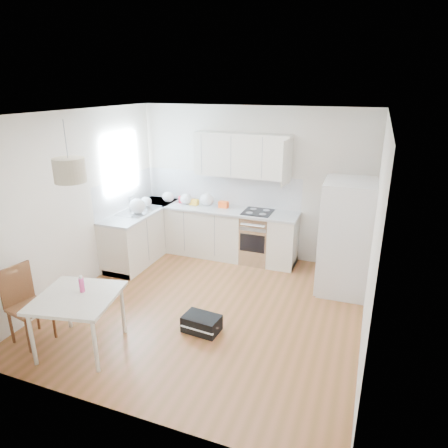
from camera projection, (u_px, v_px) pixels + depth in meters
name	position (u px, v px, depth m)	size (l,w,h in m)	color
floor	(208.00, 307.00, 5.75)	(4.20, 4.20, 0.00)	brown
ceiling	(205.00, 113.00, 4.85)	(4.20, 4.20, 0.00)	white
wall_back	(252.00, 184.00, 7.15)	(4.20, 4.20, 0.00)	silver
wall_left	(78.00, 203.00, 6.00)	(4.20, 4.20, 0.00)	silver
wall_right	(374.00, 239.00, 4.60)	(4.20, 4.20, 0.00)	silver
window_glassblock	(121.00, 163.00, 6.88)	(0.02, 1.00, 1.00)	#BFE0F9
cabinets_back	(216.00, 232.00, 7.39)	(3.00, 0.60, 0.88)	silver
cabinets_left	(142.00, 235.00, 7.26)	(0.60, 1.80, 0.88)	silver
counter_back	(215.00, 209.00, 7.24)	(3.02, 0.64, 0.04)	#B2B5B7
counter_left	(140.00, 211.00, 7.11)	(0.64, 1.82, 0.04)	#B2B5B7
backsplash_back	(221.00, 188.00, 7.39)	(3.00, 0.01, 0.58)	white
backsplash_left	(125.00, 193.00, 7.10)	(0.01, 1.80, 0.58)	white
upper_cabinets	(242.00, 155.00, 6.89)	(1.70, 0.32, 0.75)	silver
range_oven	(257.00, 238.00, 7.12)	(0.50, 0.61, 0.88)	#BABDBF
sink	(139.00, 211.00, 7.06)	(0.50, 0.80, 0.16)	#BABDBF
refrigerator	(347.00, 237.00, 5.99)	(0.83, 0.86, 1.73)	silver
dining_table	(77.00, 302.00, 4.66)	(1.06, 1.06, 0.71)	beige
dining_chair	(29.00, 306.00, 4.85)	(0.41, 0.41, 0.97)	#512718
drink_bottle	(81.00, 284.00, 4.70)	(0.06, 0.06, 0.21)	#D33A7B
gym_bag	(202.00, 323.00, 5.16)	(0.47, 0.30, 0.22)	black
pendant_lamp	(69.00, 170.00, 4.19)	(0.33, 0.33, 0.26)	#B6AA8C
grocery_bag_a	(168.00, 197.00, 7.53)	(0.22, 0.19, 0.20)	white
grocery_bag_b	(186.00, 199.00, 7.39)	(0.23, 0.19, 0.20)	white
grocery_bag_c	(207.00, 200.00, 7.31)	(0.26, 0.22, 0.23)	white
grocery_bag_d	(146.00, 202.00, 7.26)	(0.20, 0.17, 0.18)	white
grocery_bag_e	(137.00, 206.00, 6.87)	(0.29, 0.25, 0.26)	white
snack_orange	(223.00, 205.00, 7.21)	(0.17, 0.11, 0.12)	#FF5316
snack_yellow	(194.00, 202.00, 7.37)	(0.15, 0.10, 0.11)	gold
snack_red	(183.00, 199.00, 7.53)	(0.17, 0.10, 0.12)	red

